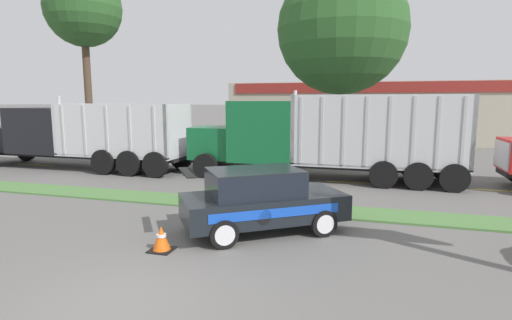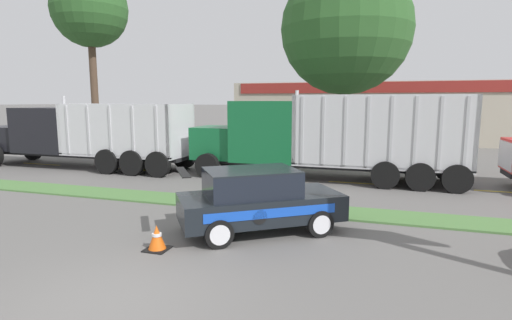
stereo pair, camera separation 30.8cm
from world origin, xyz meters
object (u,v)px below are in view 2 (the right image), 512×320
at_px(dump_truck_trail, 296,139).
at_px(rally_car, 258,200).
at_px(traffic_cone, 157,238).
at_px(dump_truck_mid, 68,136).

xyz_separation_m(dump_truck_trail, rally_car, (0.58, -7.49, -0.85)).
height_order(rally_car, traffic_cone, rally_car).
xyz_separation_m(rally_car, traffic_cone, (-1.77, -1.87, -0.56)).
relative_size(dump_truck_trail, rally_car, 2.64).
relative_size(dump_truck_mid, dump_truck_trail, 0.99).
bearing_deg(traffic_cone, dump_truck_trail, 82.76).
height_order(dump_truck_mid, traffic_cone, dump_truck_mid).
relative_size(dump_truck_mid, traffic_cone, 20.06).
height_order(dump_truck_mid, rally_car, dump_truck_mid).
bearing_deg(dump_truck_trail, traffic_cone, -97.24).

